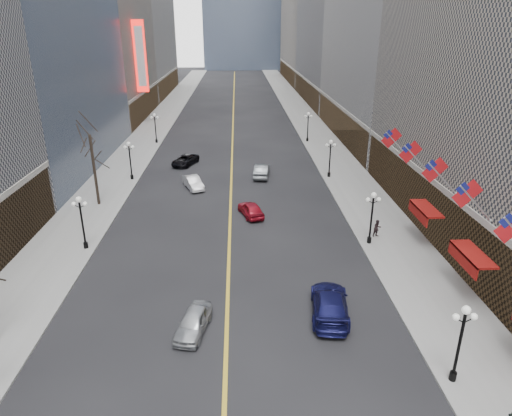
{
  "coord_description": "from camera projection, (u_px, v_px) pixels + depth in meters",
  "views": [
    {
      "loc": [
        0.85,
        -4.16,
        17.32
      ],
      "look_at": [
        1.71,
        17.01,
        8.73
      ],
      "focal_mm": 32.0,
      "sensor_mm": 36.0,
      "label": 1
    }
  ],
  "objects": [
    {
      "name": "sidewalk_west",
      "position": [
        147.0,
        137.0,
        74.6
      ],
      "size": [
        6.0,
        230.0,
        0.15
      ],
      "primitive_type": "cube",
      "color": "gray",
      "rests_on": "ground"
    },
    {
      "name": "ped_east_walk",
      "position": [
        377.0,
        228.0,
        39.34
      ],
      "size": [
        0.85,
        0.67,
        1.55
      ],
      "primitive_type": "imported",
      "rotation": [
        0.0,
        0.0,
        0.39
      ],
      "color": "black",
      "rests_on": "sidewalk_east"
    },
    {
      "name": "car_sb_near",
      "position": [
        330.0,
        304.0,
        28.94
      ],
      "size": [
        3.04,
        5.91,
        1.64
      ],
      "primitive_type": "imported",
      "rotation": [
        0.0,
        0.0,
        3.01
      ],
      "color": "#13144A",
      "rests_on": "ground"
    },
    {
      "name": "streetlamp_east_1",
      "position": [
        372.0,
        213.0,
        37.46
      ],
      "size": [
        1.26,
        0.44,
        4.52
      ],
      "color": "black",
      "rests_on": "sidewalk_east"
    },
    {
      "name": "tree_west_far",
      "position": [
        91.0,
        146.0,
        44.52
      ],
      "size": [
        3.6,
        3.6,
        7.92
      ],
      "color": "#2D231C",
      "rests_on": "sidewalk_west"
    },
    {
      "name": "lane_line",
      "position": [
        233.0,
        124.0,
        84.41
      ],
      "size": [
        0.25,
        200.0,
        0.02
      ],
      "primitive_type": "cube",
      "color": "gold",
      "rests_on": "ground"
    },
    {
      "name": "sidewalk_east",
      "position": [
        317.0,
        136.0,
        75.65
      ],
      "size": [
        6.0,
        230.0,
        0.15
      ],
      "primitive_type": "cube",
      "color": "gray",
      "rests_on": "ground"
    },
    {
      "name": "flag_2",
      "position": [
        469.0,
        196.0,
        28.54
      ],
      "size": [
        2.87,
        0.12,
        2.87
      ],
      "color": "#B2B2B7",
      "rests_on": "ground"
    },
    {
      "name": "car_nb_far",
      "position": [
        185.0,
        160.0,
        59.93
      ],
      "size": [
        3.76,
        5.21,
        1.32
      ],
      "primitive_type": "imported",
      "rotation": [
        0.0,
        0.0,
        -0.37
      ],
      "color": "black",
      "rests_on": "ground"
    },
    {
      "name": "car_nb_near",
      "position": [
        193.0,
        322.0,
        27.38
      ],
      "size": [
        2.43,
        4.25,
        1.36
      ],
      "primitive_type": "imported",
      "rotation": [
        0.0,
        0.0,
        -0.22
      ],
      "color": "#ABAFB3",
      "rests_on": "ground"
    },
    {
      "name": "awning_b",
      "position": [
        470.0,
        256.0,
        30.15
      ],
      "size": [
        1.4,
        4.0,
        0.93
      ],
      "color": "maroon",
      "rests_on": "ground"
    },
    {
      "name": "streetlamp_east_3",
      "position": [
        308.0,
        124.0,
        70.8
      ],
      "size": [
        1.26,
        0.44,
        4.52
      ],
      "color": "black",
      "rests_on": "sidewalk_east"
    },
    {
      "name": "streetlamp_west_2",
      "position": [
        130.0,
        157.0,
        53.24
      ],
      "size": [
        1.26,
        0.44,
        4.52
      ],
      "color": "black",
      "rests_on": "sidewalk_west"
    },
    {
      "name": "car_nb_mid",
      "position": [
        193.0,
        183.0,
        51.39
      ],
      "size": [
        2.88,
        4.39,
        1.37
      ],
      "primitive_type": "imported",
      "rotation": [
        0.0,
        0.0,
        0.38
      ],
      "color": "silver",
      "rests_on": "ground"
    },
    {
      "name": "theatre_marquee",
      "position": [
        140.0,
        57.0,
        79.31
      ],
      "size": [
        2.0,
        0.55,
        12.0
      ],
      "color": "red",
      "rests_on": "ground"
    },
    {
      "name": "streetlamp_west_1",
      "position": [
        81.0,
        217.0,
        36.57
      ],
      "size": [
        1.26,
        0.44,
        4.52
      ],
      "color": "black",
      "rests_on": "sidewalk_west"
    },
    {
      "name": "awning_c",
      "position": [
        424.0,
        210.0,
        37.56
      ],
      "size": [
        1.4,
        4.0,
        0.93
      ],
      "color": "maroon",
      "rests_on": "ground"
    },
    {
      "name": "streetlamp_east_2",
      "position": [
        330.0,
        154.0,
        54.13
      ],
      "size": [
        1.26,
        0.44,
        4.52
      ],
      "color": "black",
      "rests_on": "sidewalk_east"
    },
    {
      "name": "streetlamp_west_3",
      "position": [
        155.0,
        125.0,
        69.91
      ],
      "size": [
        1.26,
        0.44,
        4.52
      ],
      "color": "black",
      "rests_on": "sidewalk_west"
    },
    {
      "name": "car_sb_far",
      "position": [
        262.0,
        171.0,
        55.25
      ],
      "size": [
        2.31,
        4.96,
        1.57
      ],
      "primitive_type": "imported",
      "rotation": [
        0.0,
        0.0,
        3.0
      ],
      "color": "#555A5D",
      "rests_on": "ground"
    },
    {
      "name": "streetlamp_east_0",
      "position": [
        461.0,
        336.0,
        22.65
      ],
      "size": [
        1.26,
        0.44,
        4.52
      ],
      "color": "black",
      "rests_on": "sidewalk_east"
    },
    {
      "name": "flag_3",
      "position": [
        437.0,
        172.0,
        33.17
      ],
      "size": [
        2.87,
        0.12,
        2.87
      ],
      "color": "#B2B2B7",
      "rests_on": "ground"
    },
    {
      "name": "flag_5",
      "position": [
        393.0,
        140.0,
        42.43
      ],
      "size": [
        2.87,
        0.12,
        2.87
      ],
      "color": "#B2B2B7",
      "rests_on": "ground"
    },
    {
      "name": "flag_4",
      "position": [
        412.0,
        154.0,
        37.8
      ],
      "size": [
        2.87,
        0.12,
        2.87
      ],
      "color": "#B2B2B7",
      "rests_on": "ground"
    },
    {
      "name": "car_sb_mid",
      "position": [
        251.0,
        209.0,
        44.0
      ],
      "size": [
        2.81,
        4.42,
        1.4
      ],
      "primitive_type": "imported",
      "rotation": [
        0.0,
        0.0,
        3.45
      ],
      "color": "maroon",
      "rests_on": "ground"
    }
  ]
}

